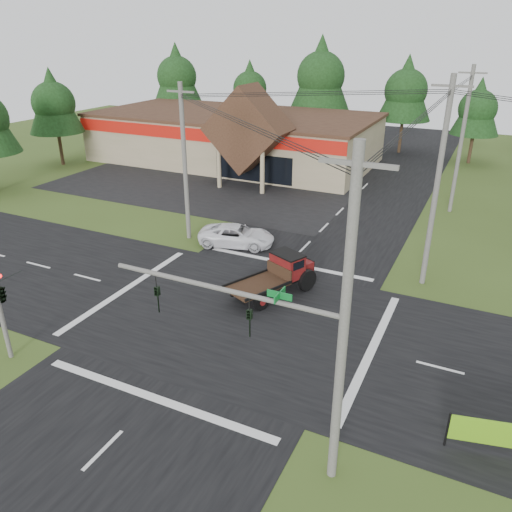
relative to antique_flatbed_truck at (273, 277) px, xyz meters
The scene contains 19 objects.
ground 3.20m from the antique_flatbed_truck, 104.29° to the right, with size 120.00×120.00×0.00m, color #374B1A.
road_ns 3.20m from the antique_flatbed_truck, 104.29° to the right, with size 12.00×120.00×0.02m, color black.
road_ew 3.19m from the antique_flatbed_truck, 104.29° to the right, with size 120.00×12.00×0.02m, color black.
parking_apron 21.85m from the antique_flatbed_truck, 132.48° to the left, with size 28.00×14.00×0.02m, color black.
cvs_building 31.37m from the antique_flatbed_truck, 121.66° to the left, with size 30.40×18.20×9.19m.
traffic_signal_mast 12.04m from the antique_flatbed_truck, 63.99° to the right, with size 8.12×0.24×7.00m.
utility_pole_nr 13.21m from the antique_flatbed_truck, 56.99° to the right, with size 2.00×0.30×11.00m.
utility_pole_nw 10.98m from the antique_flatbed_truck, 149.76° to the left, with size 2.00×0.30×10.50m.
utility_pole_ne 10.07m from the antique_flatbed_truck, 35.06° to the left, with size 2.00×0.30×11.50m.
utility_pole_n 20.95m from the antique_flatbed_truck, 69.18° to the left, with size 2.00×0.30×11.20m.
tree_row_a 48.67m from the antique_flatbed_truck, 129.65° to the left, with size 6.72×6.72×12.12m.
tree_row_b 44.61m from the antique_flatbed_truck, 117.95° to the left, with size 5.60×5.60×10.10m.
tree_row_c 40.30m from the antique_flatbed_truck, 105.74° to the left, with size 7.28×7.28×13.13m.
tree_row_d 39.60m from the antique_flatbed_truck, 91.08° to the left, with size 6.16×6.16×11.11m.
tree_row_e 38.12m from the antique_flatbed_truck, 78.93° to the left, with size 5.04×5.04×9.09m.
tree_side_w 37.35m from the antique_flatbed_truck, 152.43° to the left, with size 5.60×5.60×10.10m.
antique_flatbed_truck is the anchor object (origin of this frame).
roadside_banner 13.91m from the antique_flatbed_truck, 30.35° to the right, with size 4.25×0.12×1.45m, color #62A415, non-canonical shape.
white_pickup 7.39m from the antique_flatbed_truck, 133.32° to the left, with size 2.34×5.08×1.41m, color white.
Camera 1 is at (10.48, -19.45, 13.37)m, focal length 35.00 mm.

